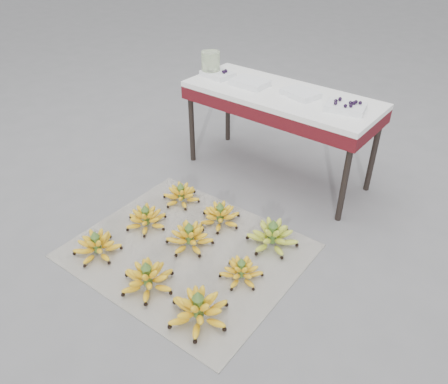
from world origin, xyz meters
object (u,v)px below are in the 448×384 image
Objects in this scene: bunch_back_left at (181,195)px; vendor_table at (280,102)px; bunch_mid_right at (241,271)px; bunch_front_right at (198,309)px; bunch_back_right at (272,236)px; bunch_front_left at (97,246)px; bunch_back_center at (220,216)px; glass_jar at (211,63)px; tray_far_left at (218,74)px; tray_left at (250,83)px; tray_right at (301,93)px; tray_far_right at (346,107)px; bunch_mid_center at (190,237)px; bunch_mid_left at (146,219)px; bunch_front_center at (147,278)px; newspaper_mat at (188,251)px.

bunch_back_left is 0.92m from vendor_table.
bunch_front_right is at bearing -111.71° from bunch_mid_right.
bunch_back_right is 0.29× the size of vendor_table.
bunch_back_left is (0.02, 0.68, -0.00)m from bunch_front_left.
bunch_back_center is 1.15m from glass_jar.
glass_jar is (-0.06, -0.00, 0.06)m from tray_far_left.
tray_left is 0.38m from tray_right.
bunch_back_left is at bearing -95.06° from tray_left.
bunch_front_left is 1.50m from vendor_table.
glass_jar is (-0.29, 0.67, 0.66)m from bunch_back_left.
tray_right is at bearing 175.08° from tray_far_right.
bunch_back_right reaches higher than bunch_mid_center.
vendor_table reaches higher than bunch_front_right.
bunch_mid_left is 1.18m from vendor_table.
bunch_back_center is at bearing 166.38° from bunch_back_right.
tray_left is 0.35m from glass_jar.
bunch_front_left is 0.26× the size of vendor_table.
bunch_back_left is 1.16× the size of tray_left.
bunch_front_left is 0.91× the size of bunch_back_right.
bunch_front_left is 1.69m from tray_far_right.
bunch_mid_left is 0.34m from bunch_mid_center.
bunch_front_center is 0.85× the size of bunch_front_right.
bunch_back_left is 0.35m from bunch_back_center.
tray_far_right is at bearing 76.28° from bunch_back_center.
bunch_front_center is 1.85× the size of glass_jar.
bunch_front_left is at bearing -81.52° from tray_far_left.
tray_far_right is (0.99, 0.02, 0.00)m from tray_far_left.
newspaper_mat is 1.29m from tray_far_right.
tray_far_left is at bearing 112.63° from bunch_mid_left.
bunch_mid_right is at bearing 2.29° from newspaper_mat.
bunch_front_center is 1.54m from tray_far_right.
bunch_front_center is 1.19× the size of tray_right.
bunch_front_left is at bearing -103.06° from vendor_table.
bunch_mid_center is 1.27m from tray_far_left.
bunch_mid_right is at bearing 9.55° from bunch_mid_left.
bunch_front_left is at bearing -177.02° from bunch_mid_right.
tray_left is (0.08, 1.36, 0.59)m from bunch_front_left.
bunch_front_center reaches higher than bunch_back_center.
bunch_front_center is at bearing -70.06° from bunch_back_center.
bunch_front_right is at bearing -90.80° from tray_far_right.
vendor_table is 5.55× the size of tray_far_left.
newspaper_mat is 1.19m from vendor_table.
bunch_mid_center is 1.21× the size of tray_far_right.
bunch_front_right is (0.77, 0.00, 0.01)m from bunch_front_left.
bunch_back_right is 1.30m from tray_far_left.
bunch_mid_left is at bearing -76.90° from tray_far_left.
tray_right is at bearing 93.89° from bunch_back_right.
bunch_mid_left reaches higher than bunch_mid_right.
bunch_mid_left is (-0.39, 0.35, -0.01)m from bunch_front_center.
bunch_front_right reaches higher than bunch_mid_left.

